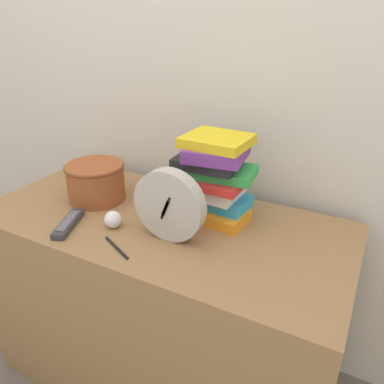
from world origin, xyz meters
The scene contains 8 objects.
wall_back centered at (0.00, 0.64, 1.20)m, with size 6.00×0.04×2.40m.
desk centered at (0.00, 0.29, 0.36)m, with size 1.22×0.57×0.71m.
desk_clock centered at (0.09, 0.20, 0.82)m, with size 0.22×0.05×0.22m.
book_stack centered at (0.15, 0.38, 0.86)m, with size 0.25×0.20×0.28m.
basket centered at (-0.28, 0.31, 0.79)m, with size 0.21×0.21×0.13m.
tv_remote centered at (-0.23, 0.11, 0.73)m, with size 0.10×0.17×0.02m.
crumpled_paper_ball centered at (-0.10, 0.18, 0.74)m, with size 0.05×0.05×0.05m.
pen centered at (-0.02, 0.08, 0.72)m, with size 0.12×0.06×0.01m.
Camera 1 is at (0.59, -0.61, 1.32)m, focal length 35.00 mm.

